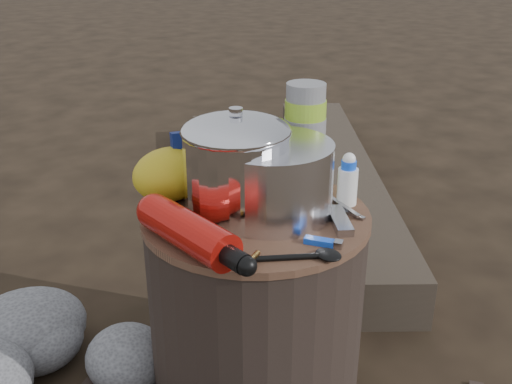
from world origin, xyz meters
TOP-DOWN VIEW (x-y plane):
  - ground at (0.00, 0.00)m, footprint 60.00×60.00m
  - stump at (0.00, 0.00)m, footprint 0.47×0.47m
  - log_main at (0.89, 0.62)m, footprint 1.29×1.54m
  - log_small at (0.68, 1.00)m, footprint 0.82×1.21m
  - foil_windscreen at (0.03, -0.02)m, footprint 0.25×0.25m
  - camping_pot at (-0.03, 0.02)m, footprint 0.21×0.21m
  - fuel_bottle at (-0.19, -0.04)m, footprint 0.08×0.30m
  - thermos at (0.19, 0.06)m, footprint 0.09×0.09m
  - travel_mug at (0.14, 0.14)m, footprint 0.07×0.07m
  - stuff_sack at (-0.10, 0.17)m, footprint 0.17×0.14m
  - food_pouch at (-0.03, 0.16)m, footprint 0.12×0.06m
  - lighter at (0.01, -0.18)m, footprint 0.05×0.07m
  - multitool at (0.10, -0.14)m, footprint 0.09×0.11m
  - pot_grabber at (0.14, -0.10)m, footprint 0.04×0.13m
  - spork at (-0.08, -0.18)m, footprint 0.15×0.12m
  - squeeze_bottle at (0.18, -0.08)m, footprint 0.04×0.04m

SIDE VIEW (x-z plane):
  - ground at x=0.00m, z-range 0.00..0.00m
  - log_small at x=0.68m, z-range 0.00..0.11m
  - log_main at x=0.89m, z-range 0.00..0.15m
  - stump at x=0.00m, z-range 0.00..0.43m
  - pot_grabber at x=0.14m, z-range 0.43..0.44m
  - spork at x=-0.08m, z-range 0.43..0.45m
  - lighter at x=0.01m, z-range 0.43..0.45m
  - multitool at x=0.10m, z-range 0.43..0.45m
  - fuel_bottle at x=-0.19m, z-range 0.43..0.50m
  - squeeze_bottle at x=0.18m, z-range 0.43..0.53m
  - travel_mug at x=0.14m, z-range 0.43..0.54m
  - stuff_sack at x=-0.10m, z-range 0.43..0.55m
  - food_pouch at x=-0.03m, z-range 0.43..0.58m
  - foil_windscreen at x=0.03m, z-range 0.43..0.58m
  - camping_pot at x=-0.03m, z-range 0.43..0.65m
  - thermos at x=0.19m, z-range 0.43..0.66m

